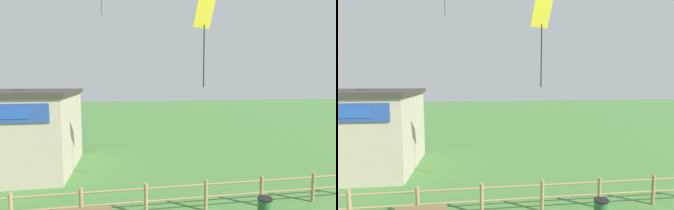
{
  "view_description": "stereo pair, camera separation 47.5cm",
  "coord_description": "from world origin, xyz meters",
  "views": [
    {
      "loc": [
        -1.94,
        -3.36,
        5.19
      ],
      "look_at": [
        0.0,
        8.21,
        4.06
      ],
      "focal_mm": 28.0,
      "sensor_mm": 36.0,
      "label": 1
    },
    {
      "loc": [
        -1.47,
        -3.42,
        5.19
      ],
      "look_at": [
        0.0,
        8.21,
        4.06
      ],
      "focal_mm": 28.0,
      "sensor_mm": 36.0,
      "label": 2
    }
  ],
  "objects": [
    {
      "name": "wooden_fence",
      "position": [
        0.0,
        6.21,
        0.72
      ],
      "size": [
        16.71,
        0.14,
        1.27
      ],
      "color": "#9E7F56",
      "rests_on": "ground_plane"
    },
    {
      "name": "seaside_building",
      "position": [
        -8.29,
        12.4,
        2.31
      ],
      "size": [
        7.09,
        6.08,
        4.59
      ],
      "color": "#B7A88E",
      "rests_on": "ground_plane"
    },
    {
      "name": "trash_bin",
      "position": [
        3.01,
        4.99,
        0.48
      ],
      "size": [
        0.54,
        0.54,
        0.95
      ],
      "color": "#2D6B38",
      "rests_on": "ground_plane"
    },
    {
      "name": "kite_yellow_diamond",
      "position": [
        1.34,
        7.23,
        7.51
      ],
      "size": [
        0.97,
        0.72,
        3.62
      ],
      "color": "yellow"
    }
  ]
}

